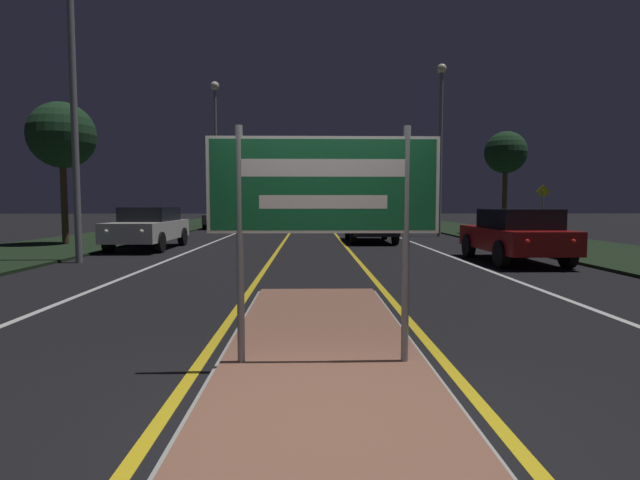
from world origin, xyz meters
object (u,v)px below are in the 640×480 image
Objects in this scene: car_receding_2 at (411,218)px; streetlight_left_far at (215,130)px; highway_sign at (323,196)px; car_approaching_1 at (222,217)px; car_receding_0 at (515,234)px; warning_sign at (543,206)px; streetlight_left_near at (72,45)px; streetlight_right_near at (441,131)px; car_approaching_2 at (283,213)px; car_receding_3 at (387,215)px; car_receding_1 at (370,224)px; car_approaching_0 at (149,227)px.

streetlight_left_far is at bearing 163.08° from car_receding_2.
car_approaching_1 is at bearing 101.83° from highway_sign.
warning_sign is (4.71, 8.41, 0.73)m from car_receding_0.
warning_sign is at bearing 26.29° from streetlight_left_near.
car_approaching_2 is at bearing 112.78° from streetlight_right_near.
car_approaching_1 reaches higher than car_receding_3.
car_receding_2 is at bearing 68.43° from car_receding_1.
warning_sign is at bearing 59.38° from highway_sign.
car_approaching_0 is 2.01× the size of warning_sign.
car_receding_0 is 33.16m from car_approaching_2.
car_receding_1 is 7.89m from warning_sign.
streetlight_right_near is (12.76, -9.40, -1.41)m from streetlight_left_far.
car_approaching_0 is (-11.99, -21.89, 0.08)m from car_receding_3.
warning_sign is at bearing 13.80° from car_approaching_0.
car_approaching_1 is at bearing 125.66° from car_receding_1.
car_receding_1 is (8.89, 7.34, -5.07)m from streetlight_left_near.
car_approaching_1 is (-11.93, -7.28, 0.06)m from car_receding_3.
car_approaching_0 is at bearing -159.82° from car_receding_1.
car_receding_0 is at bearing -21.26° from car_approaching_0.
car_receding_0 is at bearing -75.92° from car_approaching_2.
streetlight_right_near is at bearing 40.53° from streetlight_left_near.
car_approaching_1 reaches higher than car_receding_2.
streetlight_right_near is at bearing -87.41° from car_receding_2.
car_receding_0 reaches higher than car_approaching_2.
highway_sign reaches higher than car_approaching_0.
streetlight_right_near is at bearing 85.95° from car_receding_0.
streetlight_left_near is 16.81m from streetlight_right_near.
car_receding_1 is at bearing -55.57° from streetlight_left_far.
streetlight_left_far is (-6.46, 29.35, 4.89)m from highway_sign.
car_receding_1 is at bearing 81.56° from highway_sign.
car_receding_1 is (-3.09, 7.51, -0.02)m from car_receding_0.
car_approaching_1 reaches higher than car_receding_1.
car_receding_3 is at bearing 64.39° from streetlight_left_near.
car_approaching_0 is (-5.91, 13.32, -0.89)m from highway_sign.
car_receding_2 reaches higher than car_receding_3.
car_receding_0 is 0.88× the size of car_approaching_0.
streetlight_left_near is at bearing -96.98° from car_approaching_2.
car_receding_2 is at bearing 116.82° from warning_sign.
warning_sign reaches higher than car_approaching_0.
warning_sign is (16.14, 3.96, 0.72)m from car_approaching_0.
streetlight_right_near is 15.18m from car_approaching_1.
warning_sign is (7.80, 0.90, 0.75)m from car_receding_1.
car_approaching_0 is at bearing -96.93° from car_approaching_2.
car_approaching_1 is (-5.85, 27.92, -0.91)m from highway_sign.
streetlight_left_far is at bearing 91.96° from car_approaching_0.
car_approaching_2 is (-4.97, 24.65, 0.02)m from car_receding_1.
car_receding_2 reaches higher than car_approaching_2.
car_receding_2 is 17.71m from car_approaching_2.
streetlight_left_near reaches higher than car_receding_0.
car_receding_0 is 8.12m from car_receding_1.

